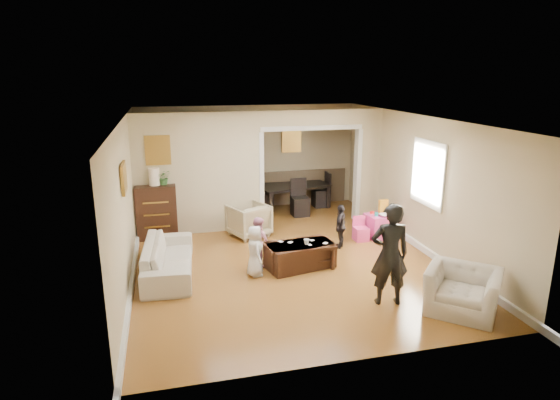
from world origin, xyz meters
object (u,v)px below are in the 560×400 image
object	(u,v)px
table_lamp	(154,177)
dining_table	(293,196)
armchair_front	(463,291)
child_kneel_a	(255,251)
cyan_cup	(376,214)
play_table	(379,226)
adult_person	(390,254)
child_toddler	(341,226)
child_kneel_b	(258,241)
coffee_cup	(306,242)
armchair_back	(249,220)
coffee_table	(300,255)
dresser	(157,211)
sofa	(168,258)

from	to	relation	value
table_lamp	dining_table	xyz separation A→B (m)	(3.36, 1.43, -1.00)
armchair_front	child_kneel_a	distance (m)	3.34
cyan_cup	dining_table	size ratio (longest dim) A/B	0.04
play_table	cyan_cup	xyz separation A→B (m)	(-0.10, -0.05, 0.28)
child_kneel_a	dining_table	bearing A→B (deg)	-27.31
adult_person	child_toddler	xyz separation A→B (m)	(0.15, 2.37, -0.34)
armchair_front	table_lamp	size ratio (longest dim) A/B	2.77
cyan_cup	child_kneel_b	xyz separation A→B (m)	(-2.67, -0.79, -0.08)
table_lamp	play_table	size ratio (longest dim) A/B	0.71
armchair_front	child_kneel_a	xyz separation A→B (m)	(-2.69, 1.97, 0.12)
armchair_front	table_lamp	world-z (taller)	table_lamp
cyan_cup	coffee_cup	bearing A→B (deg)	-148.74
armchair_back	coffee_table	xyz separation A→B (m)	(0.59, -1.88, -0.13)
coffee_table	cyan_cup	world-z (taller)	cyan_cup
armchair_front	dresser	world-z (taller)	dresser
coffee_table	child_kneel_a	xyz separation A→B (m)	(-0.85, -0.15, 0.22)
table_lamp	play_table	distance (m)	4.81
adult_person	child_kneel_b	world-z (taller)	adult_person
sofa	coffee_table	xyz separation A→B (m)	(2.29, -0.26, -0.07)
coffee_cup	dining_table	xyz separation A→B (m)	(0.78, 3.73, -0.18)
play_table	dining_table	xyz separation A→B (m)	(-1.19, 2.54, 0.07)
sofa	child_kneel_b	size ratio (longest dim) A/B	2.23
dining_table	dresser	bearing A→B (deg)	-168.00
dining_table	coffee_table	bearing A→B (deg)	-114.51
armchair_back	child_kneel_a	distance (m)	2.05
sofa	cyan_cup	xyz separation A→B (m)	(4.26, 0.83, 0.23)
armchair_back	cyan_cup	distance (m)	2.69
table_lamp	coffee_cup	xyz separation A→B (m)	(2.58, -2.30, -0.82)
play_table	adult_person	bearing A→B (deg)	-112.94
adult_person	child_kneel_a	xyz separation A→B (m)	(-1.75, 1.47, -0.34)
table_lamp	child_kneel_b	xyz separation A→B (m)	(1.78, -1.95, -0.87)
cyan_cup	dining_table	bearing A→B (deg)	112.80
table_lamp	cyan_cup	bearing A→B (deg)	-14.63
cyan_cup	child_kneel_b	distance (m)	2.78
armchair_front	dresser	distance (m)	6.15
cyan_cup	dresser	bearing A→B (deg)	165.37
coffee_cup	child_kneel_b	xyz separation A→B (m)	(-0.80, 0.35, -0.04)
armchair_back	cyan_cup	world-z (taller)	armchair_back
table_lamp	coffee_cup	distance (m)	3.55
coffee_cup	play_table	distance (m)	2.31
coffee_cup	armchair_front	bearing A→B (deg)	-49.84
armchair_back	table_lamp	distance (m)	2.15
armchair_front	armchair_back	bearing A→B (deg)	163.90
armchair_back	coffee_cup	size ratio (longest dim) A/B	7.67
adult_person	play_table	bearing A→B (deg)	-102.67
sofa	coffee_table	distance (m)	2.30
table_lamp	sofa	bearing A→B (deg)	-84.48
child_kneel_a	cyan_cup	bearing A→B (deg)	-69.32
coffee_cup	child_toddler	world-z (taller)	child_toddler
armchair_front	cyan_cup	size ratio (longest dim) A/B	12.45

